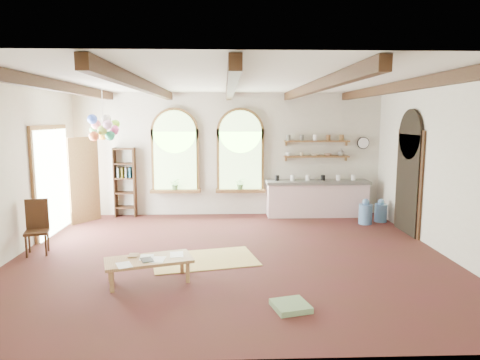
{
  "coord_description": "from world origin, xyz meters",
  "views": [
    {
      "loc": [
        -0.11,
        -7.73,
        2.55
      ],
      "look_at": [
        0.19,
        0.6,
        1.34
      ],
      "focal_mm": 32.0,
      "sensor_mm": 36.0,
      "label": 1
    }
  ],
  "objects_px": {
    "kitchen_counter": "(317,198)",
    "balloon_cluster": "(103,128)",
    "side_chair": "(37,239)",
    "coffee_table": "(149,261)"
  },
  "relations": [
    {
      "from": "kitchen_counter",
      "to": "balloon_cluster",
      "type": "bearing_deg",
      "value": -163.98
    },
    {
      "from": "kitchen_counter",
      "to": "side_chair",
      "type": "distance_m",
      "value": 6.66
    },
    {
      "from": "kitchen_counter",
      "to": "side_chair",
      "type": "xyz_separation_m",
      "value": [
        -5.96,
        -2.98,
        -0.18
      ]
    },
    {
      "from": "kitchen_counter",
      "to": "balloon_cluster",
      "type": "height_order",
      "value": "balloon_cluster"
    },
    {
      "from": "kitchen_counter",
      "to": "side_chair",
      "type": "bearing_deg",
      "value": -153.45
    },
    {
      "from": "kitchen_counter",
      "to": "coffee_table",
      "type": "xyz_separation_m",
      "value": [
        -3.61,
        -4.46,
        -0.14
      ]
    },
    {
      "from": "coffee_table",
      "to": "balloon_cluster",
      "type": "distance_m",
      "value": 3.9
    },
    {
      "from": "kitchen_counter",
      "to": "side_chair",
      "type": "relative_size",
      "value": 2.6
    },
    {
      "from": "kitchen_counter",
      "to": "coffee_table",
      "type": "distance_m",
      "value": 5.74
    },
    {
      "from": "coffee_table",
      "to": "side_chair",
      "type": "bearing_deg",
      "value": 147.67
    }
  ]
}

